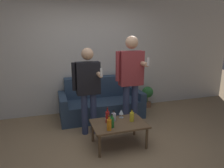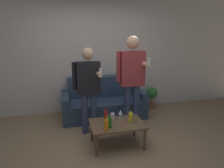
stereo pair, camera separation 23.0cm
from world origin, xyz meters
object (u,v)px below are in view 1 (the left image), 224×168
object	(u,v)px
person_standing_left	(88,85)
person_standing_right	(131,75)
couch	(101,103)
coffee_table	(119,125)
bottle_orange	(114,117)

from	to	relation	value
person_standing_left	person_standing_right	size ratio (longest dim) A/B	0.89
couch	coffee_table	distance (m)	1.34
person_standing_left	person_standing_right	xyz separation A→B (m)	(0.83, 0.03, 0.12)
person_standing_right	couch	bearing A→B (deg)	118.59
couch	bottle_orange	world-z (taller)	couch
couch	coffee_table	size ratio (longest dim) A/B	2.06
bottle_orange	person_standing_right	bearing A→B (deg)	43.78
couch	coffee_table	world-z (taller)	couch
couch	bottle_orange	distance (m)	1.23
couch	person_standing_right	size ratio (longest dim) A/B	1.02
person_standing_right	coffee_table	bearing A→B (deg)	-126.87
person_standing_left	bottle_orange	bearing A→B (deg)	-52.90
bottle_orange	coffee_table	bearing A→B (deg)	-65.79
couch	person_standing_left	world-z (taller)	person_standing_left
person_standing_left	coffee_table	bearing A→B (deg)	-55.29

